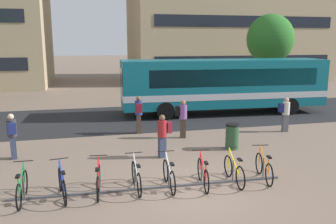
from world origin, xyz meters
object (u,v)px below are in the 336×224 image
object	(u,v)px
parked_bicycle_orange_7	(264,168)
trash_bin	(232,136)
parked_bicycle_silver_4	(169,176)
commuter_maroon_pack_2	(163,133)
commuter_black_pack_3	(182,116)
parked_bicycle_yellow_6	(234,171)
parked_bicycle_red_2	(98,181)
parked_bicycle_silver_3	(136,177)
parked_bicycle_blue_1	(62,185)
commuter_navy_pack_5	(12,133)
commuter_maroon_pack_4	(139,112)
street_tree_0	(270,39)
city_bus	(223,84)
parked_bicycle_green_0	(22,188)
commuter_navy_pack_1	(285,112)
parked_bicycle_red_5	(203,174)

from	to	relation	value
parked_bicycle_orange_7	trash_bin	xyz separation A→B (m)	(0.35, 3.28, 0.13)
parked_bicycle_silver_4	parked_bicycle_orange_7	bearing A→B (deg)	-89.60
commuter_maroon_pack_2	commuter_black_pack_3	xyz separation A→B (m)	(1.43, 2.47, 0.05)
parked_bicycle_yellow_6	commuter_black_pack_3	distance (m)	5.39
commuter_maroon_pack_2	parked_bicycle_red_2	bearing A→B (deg)	37.62
parked_bicycle_red_2	parked_bicycle_orange_7	distance (m)	5.07
parked_bicycle_silver_3	commuter_black_pack_3	distance (m)	5.95
parked_bicycle_blue_1	commuter_navy_pack_5	bearing A→B (deg)	17.11
commuter_maroon_pack_4	street_tree_0	distance (m)	15.46
commuter_maroon_pack_4	commuter_maroon_pack_2	bearing A→B (deg)	-170.23
parked_bicycle_orange_7	city_bus	bearing A→B (deg)	-4.00
parked_bicycle_green_0	commuter_navy_pack_5	distance (m)	3.98
parked_bicycle_green_0	parked_bicycle_orange_7	size ratio (longest dim) A/B	1.01
city_bus	commuter_navy_pack_1	bearing A→B (deg)	107.28
city_bus	commuter_black_pack_3	distance (m)	6.11
parked_bicycle_red_5	commuter_maroon_pack_4	size ratio (longest dim) A/B	0.97
parked_bicycle_yellow_6	parked_bicycle_orange_7	size ratio (longest dim) A/B	1.01
trash_bin	city_bus	bearing A→B (deg)	71.36
parked_bicycle_silver_4	commuter_maroon_pack_4	world-z (taller)	commuter_maroon_pack_4
city_bus	commuter_black_pack_3	world-z (taller)	city_bus
parked_bicycle_yellow_6	city_bus	bearing A→B (deg)	-17.15
commuter_maroon_pack_2	commuter_maroon_pack_4	xyz separation A→B (m)	(-0.34, 3.68, 0.09)
commuter_black_pack_3	street_tree_0	world-z (taller)	street_tree_0
parked_bicycle_red_2	commuter_maroon_pack_4	size ratio (longest dim) A/B	0.98
parked_bicycle_silver_4	parked_bicycle_yellow_6	bearing A→B (deg)	-90.54
parked_bicycle_orange_7	commuter_maroon_pack_4	size ratio (longest dim) A/B	0.96
commuter_maroon_pack_4	trash_bin	bearing A→B (deg)	-130.53
parked_bicycle_silver_4	parked_bicycle_red_5	xyz separation A→B (m)	(1.01, -0.13, 0.00)
commuter_navy_pack_5	trash_bin	bearing A→B (deg)	-106.91
parked_bicycle_silver_3	commuter_maroon_pack_2	size ratio (longest dim) A/B	1.06
parked_bicycle_green_0	commuter_black_pack_3	distance (m)	7.95
parked_bicycle_red_5	parked_bicycle_yellow_6	world-z (taller)	same
parked_bicycle_yellow_6	trash_bin	distance (m)	3.56
parked_bicycle_red_5	parked_bicycle_silver_3	bearing A→B (deg)	92.32
parked_bicycle_red_2	commuter_maroon_pack_2	distance (m)	3.74
parked_bicycle_green_0	commuter_navy_pack_5	world-z (taller)	commuter_navy_pack_5
commuter_maroon_pack_2	commuter_black_pack_3	distance (m)	2.86
parked_bicycle_silver_3	trash_bin	distance (m)	5.35
parked_bicycle_yellow_6	street_tree_0	world-z (taller)	street_tree_0
parked_bicycle_blue_1	commuter_navy_pack_1	bearing A→B (deg)	-71.80
commuter_maroon_pack_2	parked_bicycle_green_0	bearing A→B (deg)	21.35
parked_bicycle_blue_1	commuter_maroon_pack_2	world-z (taller)	commuter_maroon_pack_2
parked_bicycle_yellow_6	commuter_navy_pack_1	world-z (taller)	commuter_navy_pack_1
parked_bicycle_silver_4	commuter_maroon_pack_2	size ratio (longest dim) A/B	1.06
parked_bicycle_red_2	commuter_navy_pack_5	world-z (taller)	commuter_navy_pack_5
street_tree_0	parked_bicycle_green_0	bearing A→B (deg)	-135.19
parked_bicycle_orange_7	commuter_navy_pack_1	size ratio (longest dim) A/B	1.03
trash_bin	parked_bicycle_yellow_6	bearing A→B (deg)	-112.43
city_bus	parked_bicycle_silver_3	world-z (taller)	city_bus
commuter_navy_pack_1	commuter_black_pack_3	size ratio (longest dim) A/B	0.97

